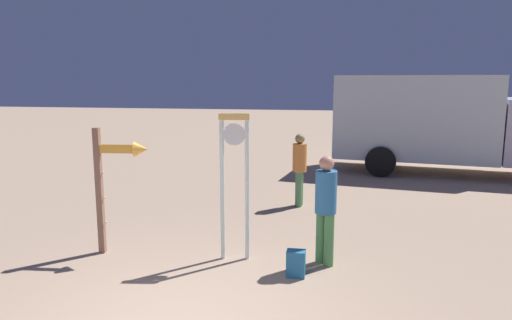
% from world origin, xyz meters
% --- Properties ---
extents(standing_clock, '(0.49, 0.15, 2.35)m').
position_xyz_m(standing_clock, '(0.19, 2.33, 1.42)').
color(standing_clock, white).
rests_on(standing_clock, ground_plane).
extents(arrow_sign, '(0.91, 0.27, 2.10)m').
position_xyz_m(arrow_sign, '(-1.76, 2.22, 1.39)').
color(arrow_sign, '#906751').
rests_on(arrow_sign, ground_plane).
extents(person_near_clock, '(0.33, 0.33, 1.73)m').
position_xyz_m(person_near_clock, '(1.63, 2.35, 0.97)').
color(person_near_clock, '#4F8F4E').
rests_on(person_near_clock, ground_plane).
extents(backpack, '(0.27, 0.23, 0.40)m').
position_xyz_m(backpack, '(1.23, 1.80, 0.20)').
color(backpack, teal).
rests_on(backpack, ground_plane).
extents(person_distant, '(0.32, 0.32, 1.67)m').
position_xyz_m(person_distant, '(0.91, 5.74, 0.93)').
color(person_distant, '#4F8855').
rests_on(person_distant, ground_plane).
extents(box_truck_near, '(7.01, 3.40, 2.99)m').
position_xyz_m(box_truck_near, '(4.73, 10.46, 1.63)').
color(box_truck_near, silver).
rests_on(box_truck_near, ground_plane).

